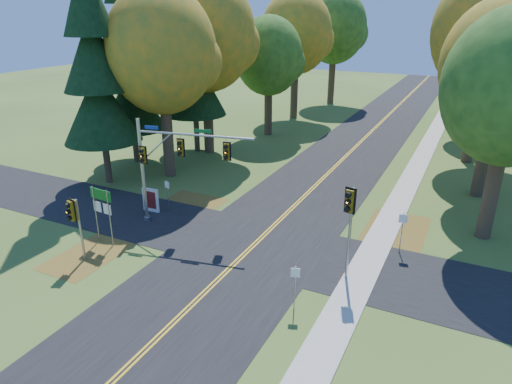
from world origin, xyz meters
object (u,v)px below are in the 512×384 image
at_px(route_sign_cluster, 102,205).
at_px(info_kiosk, 151,200).
at_px(traffic_mast, 168,160).
at_px(east_signal_pole, 350,211).

bearing_deg(route_sign_cluster, info_kiosk, 100.18).
relative_size(traffic_mast, east_signal_pole, 1.45).
height_order(east_signal_pole, info_kiosk, east_signal_pole).
xyz_separation_m(route_sign_cluster, info_kiosk, (-0.46, 4.61, -1.56)).
xyz_separation_m(east_signal_pole, info_kiosk, (-13.61, 2.32, -2.88)).
relative_size(traffic_mast, route_sign_cluster, 2.11).
bearing_deg(info_kiosk, route_sign_cluster, -85.97).
bearing_deg(east_signal_pole, route_sign_cluster, -159.57).
bearing_deg(traffic_mast, info_kiosk, 147.08).
height_order(traffic_mast, east_signal_pole, traffic_mast).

